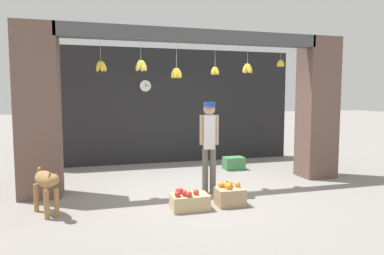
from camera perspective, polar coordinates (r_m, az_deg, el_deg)
name	(u,v)px	position (r m, az deg, el deg)	size (l,w,h in m)	color
ground_plane	(198,189)	(6.56, 0.97, -10.18)	(60.00, 60.00, 0.00)	gray
shop_back_wall	(168,106)	(9.01, -4.05, 3.57)	(6.84, 0.12, 2.97)	#232326
shop_pillar_left	(38,111)	(6.44, -24.23, 2.48)	(0.70, 0.60, 2.97)	brown
shop_pillar_right	(317,108)	(7.84, 20.14, 3.02)	(0.70, 0.60, 2.97)	brown
storefront_awning	(195,39)	(6.52, 0.54, 14.56)	(4.94, 0.30, 0.91)	#4C4C51
dog	(46,183)	(5.49, -23.12, -8.48)	(0.49, 0.79, 0.70)	#9E7042
shopkeeper	(209,140)	(6.10, 2.87, -2.09)	(0.34, 0.28, 1.64)	#6B665B
fruit_crate_oranges	(230,195)	(5.61, 6.33, -11.16)	(0.44, 0.34, 0.36)	tan
fruit_crate_apples	(189,201)	(5.38, -0.46, -12.16)	(0.57, 0.37, 0.32)	tan
produce_box_green	(234,163)	(8.27, 6.97, -5.93)	(0.47, 0.34, 0.30)	#42844C
water_bottle	(227,190)	(6.05, 5.88, -10.28)	(0.07, 0.07, 0.27)	#38934C
wall_clock	(145,86)	(8.84, -7.78, 6.88)	(0.30, 0.03, 0.30)	black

